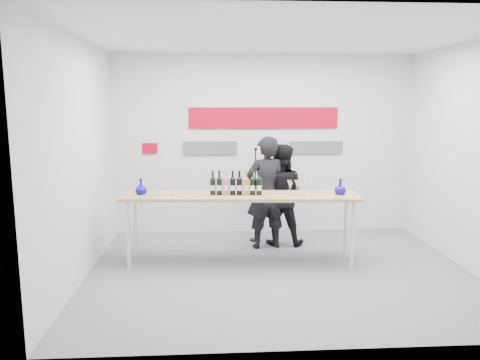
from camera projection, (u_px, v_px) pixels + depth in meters
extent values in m
plane|color=slate|center=(279.00, 271.00, 6.18)|extent=(5.00, 5.00, 0.00)
cube|color=silver|center=(263.00, 145.00, 7.90)|extent=(5.00, 0.04, 3.00)
cube|color=#A7071A|center=(264.00, 118.00, 7.80)|extent=(2.50, 0.02, 0.35)
cube|color=#59595E|center=(210.00, 148.00, 7.83)|extent=(0.90, 0.02, 0.22)
cube|color=#59595E|center=(316.00, 148.00, 7.94)|extent=(0.90, 0.02, 0.22)
cube|color=#A7071A|center=(150.00, 149.00, 7.77)|extent=(0.25, 0.02, 0.18)
cube|color=tan|center=(240.00, 196.00, 6.37)|extent=(3.26, 0.86, 0.04)
cylinder|color=silver|center=(128.00, 234.00, 6.25)|extent=(0.05, 0.05, 0.92)
cylinder|color=silver|center=(353.00, 235.00, 6.23)|extent=(0.05, 0.05, 0.92)
cylinder|color=silver|center=(135.00, 226.00, 6.67)|extent=(0.05, 0.05, 0.92)
cylinder|color=silver|center=(346.00, 226.00, 6.66)|extent=(0.05, 0.05, 0.92)
imported|color=black|center=(266.00, 193.00, 7.08)|extent=(0.70, 0.53, 1.71)
imported|color=black|center=(280.00, 195.00, 7.27)|extent=(0.87, 0.74, 1.58)
cylinder|color=black|center=(255.00, 240.00, 7.56)|extent=(0.18, 0.18, 0.02)
cylinder|color=black|center=(255.00, 196.00, 7.44)|extent=(0.02, 0.02, 1.47)
sphere|color=black|center=(256.00, 149.00, 7.29)|extent=(0.05, 0.05, 0.05)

